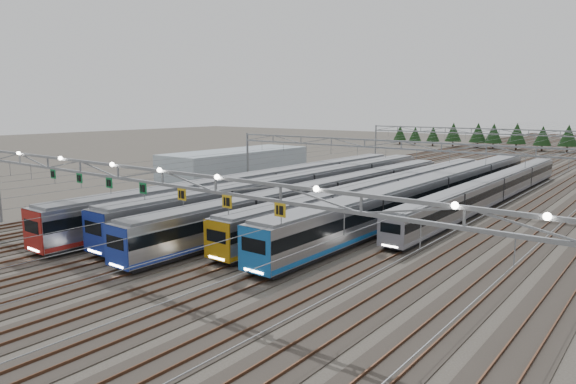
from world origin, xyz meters
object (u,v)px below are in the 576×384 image
Objects in this scene: train_d at (387,193)px; gantry_far at (499,136)px; train_a at (266,187)px; train_b at (304,189)px; train_e at (436,191)px; gantry_mid at (401,152)px; west_shed at (237,162)px; gantry_near at (161,181)px; train_c at (327,196)px; train_f at (494,189)px.

train_d is 1.02× the size of gantry_far.
train_b is at bearing 22.88° from train_a.
gantry_far is (6.75, 57.95, 4.06)m from train_b.
gantry_mid is (-6.75, 4.11, 4.13)m from train_e.
west_shed is (-27.98, 17.41, -0.11)m from train_b.
gantry_near is (11.20, -25.27, 4.76)m from train_a.
train_c reaches higher than train_d.
gantry_near is (-2.30, -32.02, 4.98)m from train_d.
train_d is (13.50, 6.75, -0.21)m from train_a.
train_e is at bearing 41.56° from train_d.
train_d is 53.32m from gantry_far.
west_shed is (-34.68, 44.58, -4.87)m from gantry_near.
train_f is at bearing 19.52° from gantry_mid.
train_a is 1.99× the size of west_shed.
gantry_far is at bearing 83.36° from train_b.
train_f is 1.04× the size of gantry_near.
west_shed is at bearing 140.57° from train_a.
train_b is 10.23m from train_d.
train_a is at bearing -177.82° from train_c.
train_b is at bearing -146.78° from train_e.
train_c is at bearing -19.08° from train_b.
west_shed is (-34.73, 4.46, -4.17)m from gantry_mid.
gantry_far is at bearing 89.97° from gantry_near.
gantry_far is at bearing 87.83° from train_c.
gantry_mid is at bearing -160.48° from train_f.
train_a is 19.07m from gantry_mid.
train_c is 59.70m from gantry_far.
west_shed is (-23.48, 19.31, -0.10)m from train_a.
gantry_far is at bearing 92.43° from train_d.
train_e is 8.92m from gantry_mid.
train_f is (13.50, 18.49, -0.24)m from train_c.
gantry_mid is (11.25, 14.85, 4.06)m from train_a.
train_d is at bearing -74.48° from gantry_mid.
train_f is 45.99m from west_shed.
train_e is (18.00, 10.74, -0.06)m from train_a.
train_b is 4.77m from train_c.
train_a is 20.96m from train_e.
gantry_mid is at bearing 81.18° from train_c.
train_d is at bearing -126.67° from train_f.
gantry_mid is at bearing 105.52° from train_d.
gantry_mid reaches higher than train_f.
train_b is at bearing 160.92° from train_c.
train_b is 1.03× the size of gantry_mid.
train_a is 1.03× the size of train_b.
gantry_mid reaches higher than train_d.
gantry_mid reaches higher than west_shed.
train_e is (4.50, 3.99, 0.15)m from train_d.
gantry_near is at bearing -76.14° from train_b.
train_b is 1.93× the size of west_shed.
west_shed is (-32.48, 18.97, 0.08)m from train_c.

